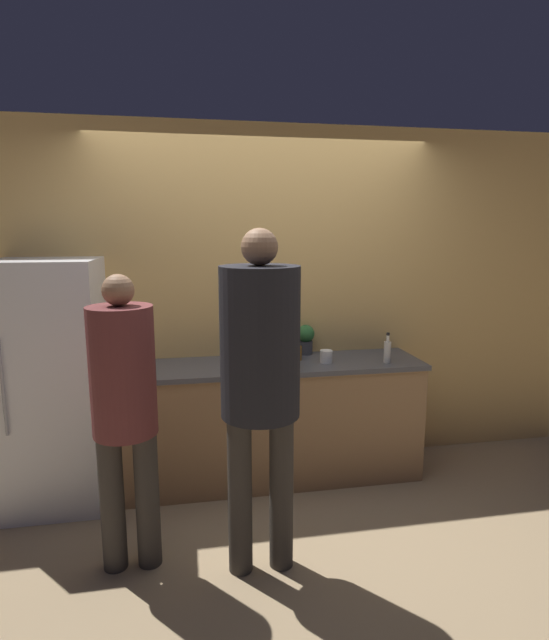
{
  "coord_description": "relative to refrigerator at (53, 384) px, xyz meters",
  "views": [
    {
      "loc": [
        -0.6,
        -3.12,
        1.84
      ],
      "look_at": [
        0.0,
        0.13,
        1.24
      ],
      "focal_mm": 28.0,
      "sensor_mm": 36.0,
      "label": 1
    }
  ],
  "objects": [
    {
      "name": "potted_plant",
      "position": [
        1.79,
        0.25,
        0.19
      ],
      "size": [
        0.14,
        0.14,
        0.23
      ],
      "color": "#3D3D42",
      "rests_on": "counter"
    },
    {
      "name": "person_center",
      "position": [
        1.25,
        -0.96,
        0.32
      ],
      "size": [
        0.41,
        0.41,
        1.85
      ],
      "color": "#38332D",
      "rests_on": "ground_plane"
    },
    {
      "name": "bottle_amber",
      "position": [
        1.69,
        0.09,
        0.12
      ],
      "size": [
        0.06,
        0.06,
        0.15
      ],
      "color": "brown",
      "rests_on": "counter"
    },
    {
      "name": "utensil_crock",
      "position": [
        1.62,
        0.18,
        0.13
      ],
      "size": [
        0.11,
        0.11,
        0.29
      ],
      "color": "#3D424C",
      "rests_on": "counter"
    },
    {
      "name": "person_left",
      "position": [
        0.55,
        -0.81,
        0.13
      ],
      "size": [
        0.34,
        0.34,
        1.62
      ],
      "color": "#38332D",
      "rests_on": "ground_plane"
    },
    {
      "name": "counter",
      "position": [
        1.47,
        0.05,
        -0.38
      ],
      "size": [
        2.23,
        0.6,
        0.89
      ],
      "color": "#9E754C",
      "rests_on": "ground_plane"
    },
    {
      "name": "cup_white",
      "position": [
        1.87,
        -0.03,
        0.11
      ],
      "size": [
        0.09,
        0.09,
        0.09
      ],
      "color": "white",
      "rests_on": "counter"
    },
    {
      "name": "ground_plane",
      "position": [
        1.47,
        -0.28,
        -0.83
      ],
      "size": [
        14.0,
        14.0,
        0.0
      ],
      "primitive_type": "plane",
      "color": "#9E8460"
    },
    {
      "name": "bottle_clear",
      "position": [
        2.31,
        -0.1,
        0.15
      ],
      "size": [
        0.05,
        0.05,
        0.22
      ],
      "color": "silver",
      "rests_on": "counter"
    },
    {
      "name": "fruit_bowl",
      "position": [
        1.47,
        -0.08,
        0.1
      ],
      "size": [
        0.34,
        0.34,
        0.13
      ],
      "color": "brown",
      "rests_on": "counter"
    },
    {
      "name": "refrigerator",
      "position": [
        0.0,
        0.0,
        0.0
      ],
      "size": [
        0.65,
        0.67,
        1.65
      ],
      "color": "white",
      "rests_on": "ground_plane"
    },
    {
      "name": "wall_back",
      "position": [
        1.47,
        0.34,
        0.47
      ],
      "size": [
        5.2,
        0.06,
        2.6
      ],
      "color": "#E0B266",
      "rests_on": "ground_plane"
    }
  ]
}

